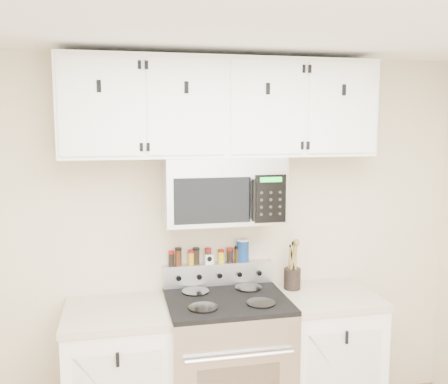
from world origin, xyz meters
The scene contains 18 objects.
back_wall centered at (0.00, 1.75, 1.25)m, with size 3.50×0.01×2.50m, color beige.
range centered at (0.00, 1.43, 0.49)m, with size 0.76×0.65×1.10m.
base_cabinet_left centered at (-0.69, 1.45, 0.46)m, with size 0.64×0.62×0.92m.
base_cabinet_right centered at (0.69, 1.45, 0.46)m, with size 0.64×0.62×0.92m.
microwave centered at (0.00, 1.55, 1.63)m, with size 0.76×0.44×0.42m.
upper_cabinets centered at (0.00, 1.58, 2.15)m, with size 2.00×0.35×0.62m.
utensil_crock centered at (0.50, 1.59, 1.00)m, with size 0.12×0.12×0.34m.
kitchen_timer centered at (-0.06, 1.71, 1.13)m, with size 0.06×0.05×0.07m, color white.
salt_canister centered at (0.17, 1.71, 1.18)m, with size 0.09×0.09×0.16m.
spice_jar_0 centered at (-0.32, 1.71, 1.15)m, with size 0.04×0.04×0.10m.
spice_jar_1 centered at (-0.27, 1.71, 1.16)m, with size 0.05×0.05×0.12m.
spice_jar_2 centered at (-0.19, 1.71, 1.15)m, with size 0.04×0.04×0.10m.
spice_jar_3 centered at (-0.15, 1.71, 1.16)m, with size 0.05×0.05×0.11m.
spice_jar_4 centered at (-0.07, 1.71, 1.15)m, with size 0.04×0.04×0.11m.
spice_jar_5 centered at (0.02, 1.71, 1.15)m, with size 0.04×0.04×0.09m.
spice_jar_6 centered at (0.08, 1.71, 1.15)m, with size 0.04×0.04×0.10m.
spice_jar_7 centered at (0.14, 1.71, 1.15)m, with size 0.04×0.04×0.11m.
spice_jar_8 centered at (0.19, 1.71, 1.15)m, with size 0.04×0.04×0.10m.
Camera 1 is at (-0.67, -1.56, 2.05)m, focal length 40.00 mm.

